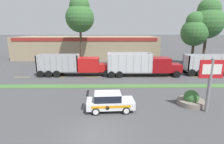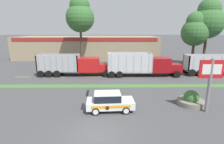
{
  "view_description": "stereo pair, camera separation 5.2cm",
  "coord_description": "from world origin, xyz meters",
  "px_view_note": "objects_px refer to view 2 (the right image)",
  "views": [
    {
      "loc": [
        0.98,
        -10.57,
        6.92
      ],
      "look_at": [
        1.18,
        9.6,
        2.14
      ],
      "focal_mm": 28.0,
      "sensor_mm": 36.0,
      "label": 1
    },
    {
      "loc": [
        1.03,
        -10.57,
        6.92
      ],
      "look_at": [
        1.18,
        9.6,
        2.14
      ],
      "focal_mm": 28.0,
      "sensor_mm": 36.0,
      "label": 2
    }
  ],
  "objects_px": {
    "stone_planter": "(191,100)",
    "rally_car": "(109,101)",
    "dump_truck_trail": "(150,66)",
    "store_sign_post": "(210,76)",
    "dump_truck_mid": "(82,66)"
  },
  "relations": [
    {
      "from": "store_sign_post",
      "to": "stone_planter",
      "type": "bearing_deg",
      "value": 113.82
    },
    {
      "from": "rally_car",
      "to": "store_sign_post",
      "type": "height_order",
      "value": "store_sign_post"
    },
    {
      "from": "dump_truck_mid",
      "to": "store_sign_post",
      "type": "relative_size",
      "value": 2.54
    },
    {
      "from": "rally_car",
      "to": "store_sign_post",
      "type": "relative_size",
      "value": 0.91
    },
    {
      "from": "dump_truck_mid",
      "to": "dump_truck_trail",
      "type": "distance_m",
      "value": 10.73
    },
    {
      "from": "dump_truck_trail",
      "to": "store_sign_post",
      "type": "relative_size",
      "value": 2.44
    },
    {
      "from": "rally_car",
      "to": "dump_truck_mid",
      "type": "bearing_deg",
      "value": 109.4
    },
    {
      "from": "store_sign_post",
      "to": "dump_truck_mid",
      "type": "bearing_deg",
      "value": 134.87
    },
    {
      "from": "dump_truck_mid",
      "to": "stone_planter",
      "type": "height_order",
      "value": "dump_truck_mid"
    },
    {
      "from": "stone_planter",
      "to": "rally_car",
      "type": "bearing_deg",
      "value": -171.71
    },
    {
      "from": "dump_truck_trail",
      "to": "rally_car",
      "type": "bearing_deg",
      "value": -117.2
    },
    {
      "from": "dump_truck_mid",
      "to": "dump_truck_trail",
      "type": "xyz_separation_m",
      "value": [
        10.73,
        -0.28,
        0.07
      ]
    },
    {
      "from": "rally_car",
      "to": "dump_truck_trail",
      "type": "bearing_deg",
      "value": 62.8
    },
    {
      "from": "dump_truck_mid",
      "to": "dump_truck_trail",
      "type": "height_order",
      "value": "dump_truck_trail"
    },
    {
      "from": "store_sign_post",
      "to": "stone_planter",
      "type": "distance_m",
      "value": 3.19
    }
  ]
}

